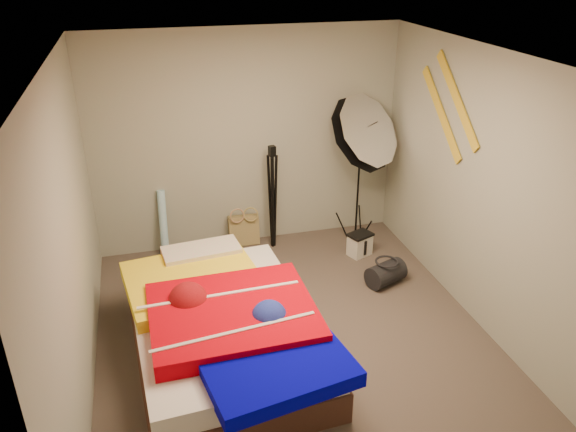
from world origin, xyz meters
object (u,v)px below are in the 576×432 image
object	(u,v)px
bed	(224,328)
duffel_bag	(386,274)
wrapping_roll	(163,224)
photo_umbrella	(361,135)
tote_bag	(244,230)
camera_case	(360,245)
camera_tripod	(273,191)

from	to	relation	value
bed	duffel_bag	bearing A→B (deg)	21.80
wrapping_roll	photo_umbrella	size ratio (longest dim) A/B	0.41
wrapping_roll	bed	size ratio (longest dim) A/B	0.33
tote_bag	duffel_bag	distance (m)	1.80
wrapping_roll	camera_case	world-z (taller)	wrapping_roll
duffel_bag	camera_tripod	size ratio (longest dim) A/B	0.32
bed	camera_tripod	xyz separation A→B (m)	(0.88, 1.85, 0.41)
camera_case	camera_tripod	bearing A→B (deg)	130.68
camera_case	camera_tripod	xyz separation A→B (m)	(-0.91, 0.47, 0.59)
bed	photo_umbrella	distance (m)	2.69
camera_case	camera_tripod	size ratio (longest dim) A/B	0.20
tote_bag	bed	bearing A→B (deg)	-103.56
tote_bag	camera_tripod	size ratio (longest dim) A/B	0.29
camera_case	photo_umbrella	world-z (taller)	photo_umbrella
duffel_bag	camera_tripod	distance (m)	1.58
duffel_bag	camera_tripod	world-z (taller)	camera_tripod
camera_tripod	duffel_bag	bearing A→B (deg)	-49.65
tote_bag	camera_tripod	bearing A→B (deg)	-22.38
tote_bag	camera_tripod	distance (m)	0.64
duffel_bag	bed	distance (m)	1.98
wrapping_roll	bed	world-z (taller)	wrapping_roll
photo_umbrella	camera_tripod	xyz separation A→B (m)	(-0.96, 0.19, -0.64)
wrapping_roll	camera_tripod	size ratio (longest dim) A/B	0.62
tote_bag	photo_umbrella	bearing A→B (deg)	-12.72
camera_case	bed	bearing A→B (deg)	-164.59
wrapping_roll	photo_umbrella	world-z (taller)	photo_umbrella
wrapping_roll	photo_umbrella	xyz separation A→B (m)	(2.21, -0.34, 0.97)
tote_bag	duffel_bag	size ratio (longest dim) A/B	0.89
tote_bag	wrapping_roll	size ratio (longest dim) A/B	0.46
tote_bag	bed	size ratio (longest dim) A/B	0.15
photo_umbrella	camera_tripod	bearing A→B (deg)	168.86
tote_bag	wrapping_roll	distance (m)	0.95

